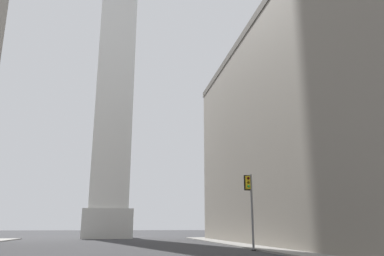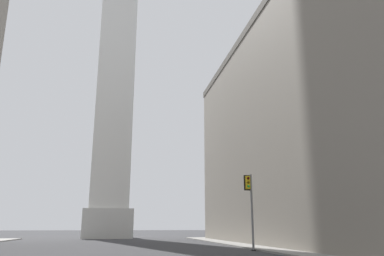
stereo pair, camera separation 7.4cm
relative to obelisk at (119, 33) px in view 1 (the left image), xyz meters
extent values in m
cube|color=gray|center=(15.49, -41.70, -38.32)|extent=(5.00, 78.19, 0.15)
cube|color=gray|center=(24.42, -33.22, -26.44)|extent=(18.08, 52.89, 23.91)
cube|color=#605B52|center=(24.42, -33.22, -14.04)|extent=(18.27, 53.41, 0.90)
cube|color=silver|center=(0.00, 0.00, -36.00)|extent=(8.16, 8.16, 4.80)
cube|color=white|center=(0.00, 0.00, 0.03)|extent=(6.53, 6.53, 67.26)
cylinder|color=slate|center=(12.67, -36.62, -35.24)|extent=(0.18, 0.18, 6.30)
cylinder|color=#262626|center=(12.67, -36.62, -38.34)|extent=(0.40, 0.40, 0.10)
cube|color=yellow|center=(12.38, -36.62, -32.79)|extent=(0.35, 0.35, 1.10)
cube|color=black|center=(12.39, -36.44, -32.79)|extent=(0.58, 0.04, 1.32)
sphere|color=#410907|center=(12.38, -36.81, -32.45)|extent=(0.22, 0.22, 0.22)
sphere|color=#483506|center=(12.38, -36.81, -32.79)|extent=(0.22, 0.22, 0.22)
sphere|color=green|center=(12.38, -36.81, -33.14)|extent=(0.22, 0.22, 0.22)
camera|label=1|loc=(1.54, -67.34, -36.43)|focal=35.00mm
camera|label=2|loc=(1.61, -67.35, -36.43)|focal=35.00mm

